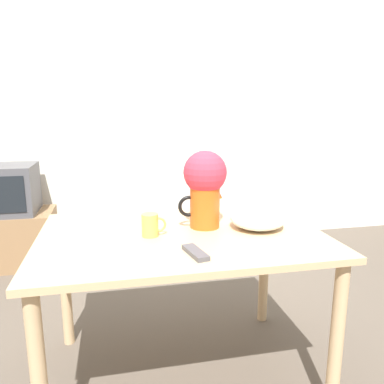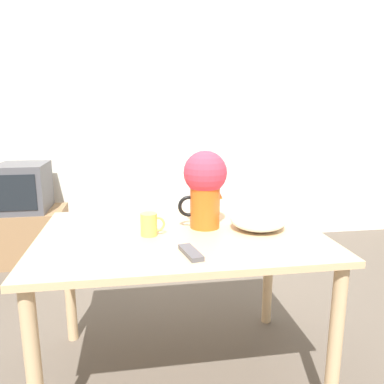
% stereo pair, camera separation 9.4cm
% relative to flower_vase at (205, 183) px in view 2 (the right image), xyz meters
% --- Properties ---
extents(ground_plane, '(12.00, 12.00, 0.00)m').
position_rel_flower_vase_xyz_m(ground_plane, '(-0.08, 0.03, -1.00)').
color(ground_plane, brown).
extents(wall_back, '(8.00, 0.05, 2.60)m').
position_rel_flower_vase_xyz_m(wall_back, '(-0.08, 1.99, 0.30)').
color(wall_back, silver).
rests_on(wall_back, ground_plane).
extents(table, '(1.34, 0.93, 0.78)m').
position_rel_flower_vase_xyz_m(table, '(-0.13, -0.06, -0.33)').
color(table, tan).
rests_on(table, ground_plane).
extents(flower_vase, '(0.24, 0.21, 0.39)m').
position_rel_flower_vase_xyz_m(flower_vase, '(0.00, 0.00, 0.00)').
color(flower_vase, '#E05619').
rests_on(flower_vase, table).
extents(coffee_mug, '(0.12, 0.08, 0.11)m').
position_rel_flower_vase_xyz_m(coffee_mug, '(-0.28, -0.08, -0.17)').
color(coffee_mug, gold).
rests_on(coffee_mug, table).
extents(white_bowl, '(0.27, 0.27, 0.10)m').
position_rel_flower_vase_xyz_m(white_bowl, '(0.25, -0.08, -0.17)').
color(white_bowl, white).
rests_on(white_bowl, table).
extents(remote_control, '(0.09, 0.17, 0.02)m').
position_rel_flower_vase_xyz_m(remote_control, '(-0.13, -0.35, -0.22)').
color(remote_control, '#4C4C51').
rests_on(remote_control, table).
extents(tv_stand, '(0.64, 0.47, 0.48)m').
position_rel_flower_vase_xyz_m(tv_stand, '(-1.31, 1.64, -0.76)').
color(tv_stand, '#8E6B47').
rests_on(tv_stand, ground_plane).
extents(tv_set, '(0.40, 0.46, 0.42)m').
position_rel_flower_vase_xyz_m(tv_set, '(-1.31, 1.64, -0.32)').
color(tv_set, '#4C4C51').
rests_on(tv_set, tv_stand).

